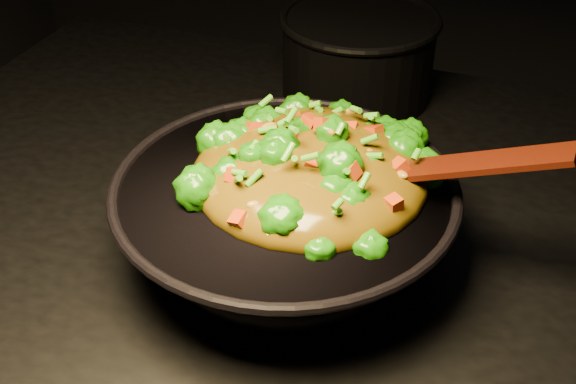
% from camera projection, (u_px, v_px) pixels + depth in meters
% --- Properties ---
extents(wok, '(0.50, 0.50, 0.11)m').
position_uv_depth(wok, '(285.00, 223.00, 0.83)').
color(wok, black).
rests_on(wok, stovetop).
extents(stir_fry, '(0.34, 0.34, 0.09)m').
position_uv_depth(stir_fry, '(311.00, 143.00, 0.79)').
color(stir_fry, '#207808').
rests_on(stir_fry, wok).
extents(spatula, '(0.25, 0.06, 0.10)m').
position_uv_depth(spatula, '(446.00, 167.00, 0.76)').
color(spatula, '#3A1404').
rests_on(spatula, wok).
extents(back_pot, '(0.26, 0.26, 0.14)m').
position_uv_depth(back_pot, '(358.00, 56.00, 1.15)').
color(back_pot, black).
rests_on(back_pot, stovetop).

